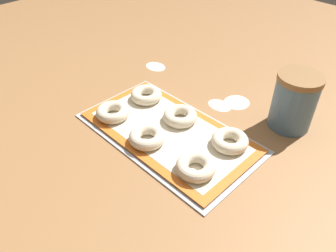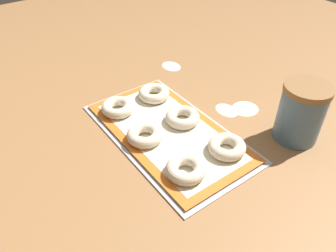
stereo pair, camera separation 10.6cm
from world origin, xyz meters
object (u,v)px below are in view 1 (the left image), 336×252
bagel_front_center (147,137)px  bagel_back_left (146,95)px  bagel_front_right (196,167)px  bagel_front_left (113,112)px  flour_canister (294,101)px  bagel_back_center (180,116)px  bagel_back_right (230,141)px  baking_tray (168,132)px

bagel_front_center → bagel_back_left: size_ratio=1.00×
bagel_front_right → bagel_front_left: bearing=-178.8°
bagel_front_right → flour_canister: flour_canister is taller
bagel_back_left → bagel_back_center: bearing=-1.5°
flour_canister → bagel_front_center: bearing=-122.7°
bagel_back_center → bagel_back_right: same height
bagel_back_center → bagel_back_left: bearing=178.5°
bagel_back_right → bagel_back_center: bearing=-174.9°
bagel_front_left → bagel_back_left: size_ratio=1.00×
bagel_front_center → flour_canister: bearing=57.3°
bagel_back_center → bagel_back_right: size_ratio=1.00×
bagel_front_left → flour_canister: bearing=42.4°
bagel_back_left → bagel_back_right: bearing=1.9°
bagel_front_center → flour_canister: size_ratio=0.60×
baking_tray → bagel_back_center: (-0.01, 0.06, 0.02)m
baking_tray → bagel_back_right: size_ratio=5.19×
bagel_back_left → flour_canister: (0.37, 0.21, 0.06)m
bagel_back_right → bagel_back_left: bearing=-178.1°
bagel_back_center → bagel_front_left: bearing=-140.4°
baking_tray → flour_canister: bearing=51.7°
bagel_front_right → flour_canister: bearing=80.0°
baking_tray → bagel_back_center: 0.06m
bagel_front_left → bagel_front_right: same height
baking_tray → bagel_back_right: bearing=24.4°
bagel_front_left → bagel_back_left: (0.00, 0.13, 0.00)m
bagel_back_right → bagel_front_left: bearing=-156.2°
bagel_front_left → bagel_back_right: size_ratio=1.00×
bagel_front_left → bagel_back_center: 0.20m
bagel_front_right → bagel_back_right: same height
baking_tray → flour_canister: (0.22, 0.27, 0.08)m
flour_canister → bagel_front_left: bearing=-137.6°
bagel_back_right → flour_canister: flour_canister is taller
bagel_back_center → baking_tray: bearing=-82.1°
bagel_front_right → flour_canister: 0.35m
bagel_front_center → baking_tray: bearing=85.5°
baking_tray → flour_canister: flour_canister is taller
bagel_front_center → bagel_front_right: (0.16, 0.01, 0.00)m
bagel_back_right → flour_canister: (0.06, 0.20, 0.06)m
bagel_front_center → bagel_back_center: (-0.00, 0.13, 0.00)m
baking_tray → bagel_back_center: bearing=97.9°
bagel_front_left → flour_canister: flour_canister is taller
bagel_back_left → bagel_front_center: bearing=-41.0°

